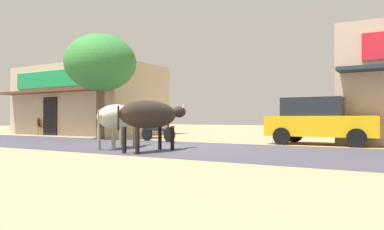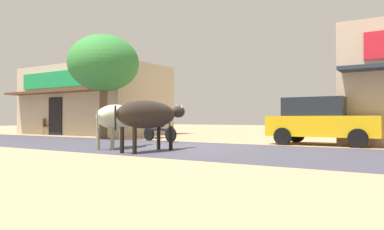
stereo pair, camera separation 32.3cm
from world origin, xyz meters
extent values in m
plane|color=tan|center=(0.00, 0.00, 0.00)|extent=(80.00, 80.00, 0.00)
cube|color=#403F4C|center=(0.00, 0.00, 0.00)|extent=(72.00, 5.34, 0.00)
cube|color=#B8A88D|center=(-10.05, 6.16, 1.98)|extent=(8.37, 4.76, 3.96)
cube|color=#198C4C|center=(-10.05, 3.72, 3.09)|extent=(6.70, 0.10, 0.90)
cube|color=brown|center=(-10.05, 3.33, 2.38)|extent=(8.03, 0.90, 0.12)
cube|color=black|center=(-10.54, 3.75, 1.05)|extent=(1.10, 0.06, 2.10)
cylinder|color=brown|center=(-5.50, 2.48, 1.20)|extent=(0.37, 0.37, 2.40)
ellipsoid|color=#327F37|center=(-5.50, 2.48, 3.44)|extent=(3.19, 3.19, 2.55)
cube|color=gold|center=(3.82, 3.79, 0.65)|extent=(3.68, 1.65, 0.70)
cube|color=#1E2328|center=(3.54, 3.79, 1.32)|extent=(2.03, 1.52, 0.64)
cylinder|color=black|center=(5.02, 4.60, 0.30)|extent=(0.60, 0.18, 0.60)
cylinder|color=black|center=(5.01, 2.96, 0.30)|extent=(0.60, 0.18, 0.60)
cylinder|color=black|center=(2.63, 4.61, 0.30)|extent=(0.60, 0.18, 0.60)
cylinder|color=black|center=(2.62, 2.97, 0.30)|extent=(0.60, 0.18, 0.60)
cylinder|color=black|center=(-1.58, 2.22, 0.29)|extent=(0.59, 0.20, 0.58)
cylinder|color=black|center=(-2.88, 2.49, 0.29)|extent=(0.59, 0.20, 0.58)
cylinder|color=black|center=(-2.23, 2.35, 0.47)|extent=(1.32, 0.37, 0.10)
ellipsoid|color=black|center=(-2.18, 2.34, 0.69)|extent=(0.60, 0.35, 0.28)
cylinder|color=black|center=(-1.64, 2.23, 0.74)|extent=(0.06, 0.06, 0.60)
ellipsoid|color=beige|center=(-1.20, -1.13, 0.96)|extent=(1.11, 2.10, 0.75)
ellipsoid|color=beige|center=(-1.47, 0.09, 1.05)|extent=(0.40, 0.61, 0.36)
cone|color=beige|center=(-1.58, 0.12, 1.23)|extent=(0.06, 0.06, 0.12)
cone|color=beige|center=(-1.39, 0.16, 1.23)|extent=(0.06, 0.06, 0.12)
cylinder|color=gray|center=(-1.58, -0.55, 0.32)|extent=(0.11, 0.11, 0.64)
cylinder|color=gray|center=(-1.11, -0.44, 0.32)|extent=(0.11, 0.11, 0.64)
cylinder|color=gray|center=(-1.30, -1.81, 0.32)|extent=(0.11, 0.11, 0.64)
cylinder|color=gray|center=(-0.83, -1.71, 0.32)|extent=(0.11, 0.11, 0.64)
cylinder|color=gray|center=(-0.97, -2.15, 0.86)|extent=(0.05, 0.05, 0.60)
ellipsoid|color=#2B231D|center=(0.30, -1.51, 1.02)|extent=(0.82, 2.26, 0.78)
ellipsoid|color=#2B231D|center=(0.40, -0.16, 1.12)|extent=(0.32, 0.58, 0.36)
cone|color=beige|center=(0.30, -0.10, 1.30)|extent=(0.06, 0.06, 0.12)
cone|color=beige|center=(0.50, -0.11, 1.30)|extent=(0.06, 0.06, 0.12)
cylinder|color=black|center=(0.12, -0.78, 0.35)|extent=(0.11, 0.11, 0.69)
cylinder|color=black|center=(0.59, -0.81, 0.35)|extent=(0.11, 0.11, 0.69)
cylinder|color=black|center=(0.02, -2.21, 0.35)|extent=(0.11, 0.11, 0.69)
cylinder|color=black|center=(0.48, -2.25, 0.35)|extent=(0.11, 0.11, 0.69)
cylinder|color=black|center=(0.22, -2.67, 0.92)|extent=(0.05, 0.05, 0.62)
cube|color=brown|center=(-11.32, 3.84, 0.45)|extent=(0.61, 0.61, 0.05)
cube|color=brown|center=(-11.49, 3.72, 0.70)|extent=(0.28, 0.38, 0.44)
cylinder|color=brown|center=(-11.28, 4.08, 0.21)|extent=(0.04, 0.04, 0.43)
cylinder|color=brown|center=(-11.08, 3.79, 0.21)|extent=(0.04, 0.04, 0.43)
cylinder|color=brown|center=(-11.57, 3.88, 0.21)|extent=(0.04, 0.04, 0.43)
cylinder|color=brown|center=(-11.37, 3.59, 0.21)|extent=(0.04, 0.04, 0.43)
camera|label=1|loc=(6.38, -9.48, 0.90)|focal=34.07mm
camera|label=2|loc=(6.66, -9.32, 0.90)|focal=34.07mm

